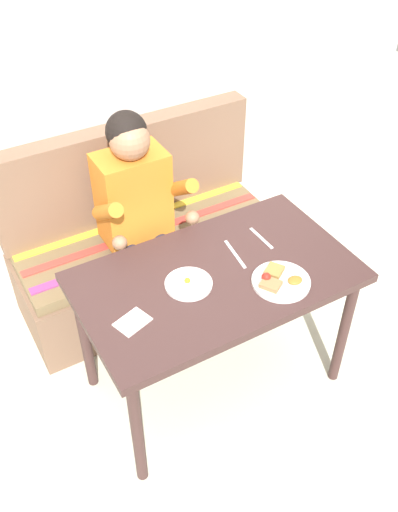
{
  "coord_description": "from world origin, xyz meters",
  "views": [
    {
      "loc": [
        -0.96,
        -1.52,
        2.38
      ],
      "look_at": [
        0.0,
        0.15,
        0.72
      ],
      "focal_mm": 39.98,
      "sensor_mm": 36.0,
      "label": 1
    }
  ],
  "objects": [
    {
      "name": "plate_breakfast",
      "position": [
        0.2,
        -0.18,
        0.74
      ],
      "size": [
        0.25,
        0.25,
        0.05
      ],
      "color": "white",
      "rests_on": "table"
    },
    {
      "name": "couch",
      "position": [
        0.0,
        0.76,
        0.33
      ],
      "size": [
        1.44,
        0.56,
        1.0
      ],
      "color": "brown",
      "rests_on": "ground"
    },
    {
      "name": "ground_plane",
      "position": [
        0.0,
        0.0,
        0.0
      ],
      "size": [
        8.0,
        8.0,
        0.0
      ],
      "primitive_type": "plane",
      "color": "beige"
    },
    {
      "name": "plate_eggs",
      "position": [
        -0.14,
        -0.0,
        0.74
      ],
      "size": [
        0.2,
        0.2,
        0.04
      ],
      "color": "white",
      "rests_on": "table"
    },
    {
      "name": "napkin",
      "position": [
        -0.43,
        -0.08,
        0.73
      ],
      "size": [
        0.15,
        0.13,
        0.01
      ],
      "primitive_type": "cube",
      "rotation": [
        0.0,
        0.0,
        0.31
      ],
      "color": "silver",
      "rests_on": "table"
    },
    {
      "name": "back_wall",
      "position": [
        0.0,
        1.27,
        1.3
      ],
      "size": [
        4.4,
        0.1,
        2.6
      ],
      "primitive_type": "cube",
      "color": "beige",
      "rests_on": "ground"
    },
    {
      "name": "person",
      "position": [
        -0.08,
        0.59,
        0.74
      ],
      "size": [
        0.45,
        0.61,
        1.21
      ],
      "color": "orange",
      "rests_on": "ground"
    },
    {
      "name": "fork",
      "position": [
        0.3,
        0.1,
        0.73
      ],
      "size": [
        0.02,
        0.17,
        0.0
      ],
      "primitive_type": "cube",
      "rotation": [
        0.0,
        0.0,
        0.02
      ],
      "color": "silver",
      "rests_on": "table"
    },
    {
      "name": "knife",
      "position": [
        0.14,
        0.07,
        0.73
      ],
      "size": [
        0.04,
        0.2,
        0.0
      ],
      "primitive_type": "cube",
      "rotation": [
        0.0,
        0.0,
        -0.12
      ],
      "color": "silver",
      "rests_on": "table"
    },
    {
      "name": "table",
      "position": [
        0.0,
        0.0,
        0.65
      ],
      "size": [
        1.2,
        0.7,
        0.73
      ],
      "color": "#3D2624",
      "rests_on": "ground"
    }
  ]
}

